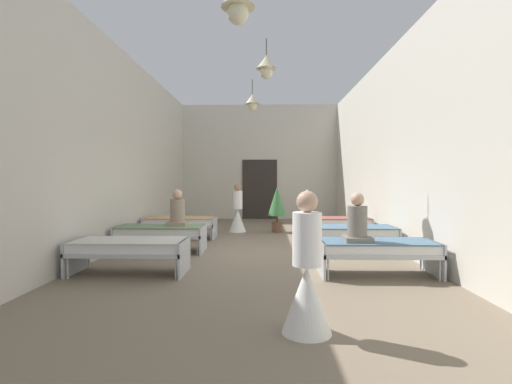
% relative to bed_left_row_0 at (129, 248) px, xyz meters
% --- Properties ---
extents(ground_plane, '(6.85, 14.58, 0.10)m').
position_rel_bed_left_row_0_xyz_m(ground_plane, '(2.08, 1.90, -0.49)').
color(ground_plane, '#7A6B56').
extents(room_shell, '(6.65, 14.18, 4.62)m').
position_rel_bed_left_row_0_xyz_m(room_shell, '(2.08, 3.29, 1.88)').
color(room_shell, beige).
rests_on(room_shell, ground).
extents(bed_left_row_0, '(1.90, 0.84, 0.57)m').
position_rel_bed_left_row_0_xyz_m(bed_left_row_0, '(0.00, 0.00, 0.00)').
color(bed_left_row_0, '#B7BCC1').
rests_on(bed_left_row_0, ground).
extents(bed_right_row_0, '(1.90, 0.84, 0.57)m').
position_rel_bed_left_row_0_xyz_m(bed_right_row_0, '(4.15, 0.00, 0.00)').
color(bed_right_row_0, '#B7BCC1').
rests_on(bed_right_row_0, ground).
extents(bed_left_row_1, '(1.90, 0.84, 0.57)m').
position_rel_bed_left_row_0_xyz_m(bed_left_row_1, '(0.00, 1.90, 0.00)').
color(bed_left_row_1, '#B7BCC1').
rests_on(bed_left_row_1, ground).
extents(bed_right_row_1, '(1.90, 0.84, 0.57)m').
position_rel_bed_left_row_0_xyz_m(bed_right_row_1, '(4.15, 1.90, 0.00)').
color(bed_right_row_1, '#B7BCC1').
rests_on(bed_right_row_1, ground).
extents(bed_left_row_2, '(1.90, 0.84, 0.57)m').
position_rel_bed_left_row_0_xyz_m(bed_left_row_2, '(0.00, 3.80, 0.00)').
color(bed_left_row_2, '#B7BCC1').
rests_on(bed_left_row_2, ground).
extents(bed_right_row_2, '(1.90, 0.84, 0.57)m').
position_rel_bed_left_row_0_xyz_m(bed_right_row_2, '(4.15, 3.80, 0.00)').
color(bed_right_row_2, '#B7BCC1').
rests_on(bed_right_row_2, ground).
extents(nurse_near_aisle, '(0.52, 0.52, 1.49)m').
position_rel_bed_left_row_0_xyz_m(nurse_near_aisle, '(1.45, 5.08, 0.09)').
color(nurse_near_aisle, white).
rests_on(nurse_near_aisle, ground).
extents(nurse_mid_aisle, '(0.52, 0.52, 1.49)m').
position_rel_bed_left_row_0_xyz_m(nurse_mid_aisle, '(2.72, -2.37, 0.09)').
color(nurse_mid_aisle, white).
rests_on(nurse_mid_aisle, ground).
extents(patient_seated_primary, '(0.44, 0.44, 0.80)m').
position_rel_bed_left_row_0_xyz_m(patient_seated_primary, '(3.80, -0.07, 0.43)').
color(patient_seated_primary, slate).
rests_on(patient_seated_primary, bed_right_row_0).
extents(patient_seated_secondary, '(0.44, 0.44, 0.80)m').
position_rel_bed_left_row_0_xyz_m(patient_seated_secondary, '(0.35, 1.97, 0.43)').
color(patient_seated_secondary, gray).
rests_on(patient_seated_secondary, bed_left_row_1).
extents(potted_plant, '(0.55, 0.55, 1.39)m').
position_rel_bed_left_row_0_xyz_m(potted_plant, '(2.66, 5.07, 0.42)').
color(potted_plant, brown).
rests_on(potted_plant, ground).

